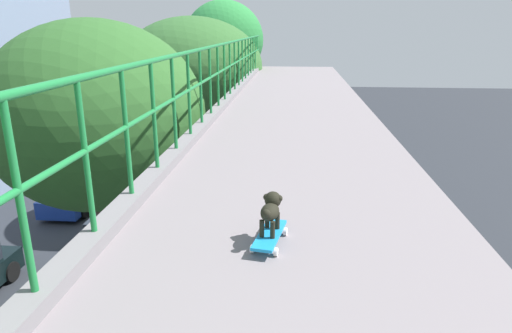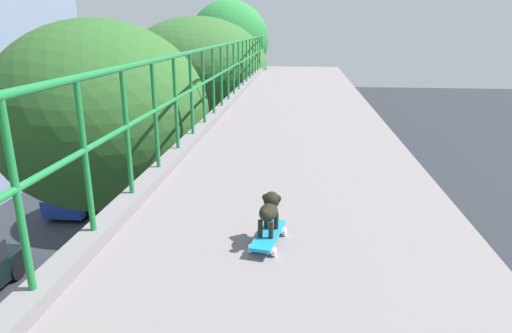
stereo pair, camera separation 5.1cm
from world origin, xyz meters
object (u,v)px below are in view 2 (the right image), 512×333
at_px(city_bus, 170,109).
at_px(small_dog, 270,209).
at_px(car_blue_sixth, 83,191).
at_px(toy_skateboard, 268,236).
at_px(car_white_fifth, 126,230).
at_px(car_yellow_cab_seventh, 183,171).

relative_size(city_bus, small_dog, 33.62).
bearing_deg(city_bus, small_dog, -71.94).
distance_m(car_blue_sixth, toy_skateboard, 18.74).
bearing_deg(car_blue_sixth, small_dog, -57.55).
height_order(car_white_fifth, small_dog, small_dog).
xyz_separation_m(car_white_fifth, city_bus, (-3.89, 19.19, 0.95)).
bearing_deg(toy_skateboard, car_yellow_cab_seventh, 107.48).
bearing_deg(city_bus, car_white_fifth, -78.54).
bearing_deg(small_dog, toy_skateboard, -97.37).
height_order(toy_skateboard, small_dog, small_dog).
distance_m(car_blue_sixth, city_bus, 15.33).
bearing_deg(small_dog, car_blue_sixth, 122.45).
bearing_deg(city_bus, toy_skateboard, -71.98).
xyz_separation_m(city_bus, small_dog, (9.89, -30.34, 4.84)).
bearing_deg(car_blue_sixth, city_bus, 91.22).
bearing_deg(car_yellow_cab_seventh, car_blue_sixth, -138.63).
relative_size(car_blue_sixth, car_yellow_cab_seventh, 0.89).
bearing_deg(car_white_fifth, small_dog, -61.71).
relative_size(car_blue_sixth, toy_skateboard, 7.41).
xyz_separation_m(car_blue_sixth, car_yellow_cab_seventh, (3.76, 3.31, 0.01)).
bearing_deg(car_blue_sixth, car_white_fifth, -47.51).
distance_m(car_yellow_cab_seventh, small_dog, 20.12).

